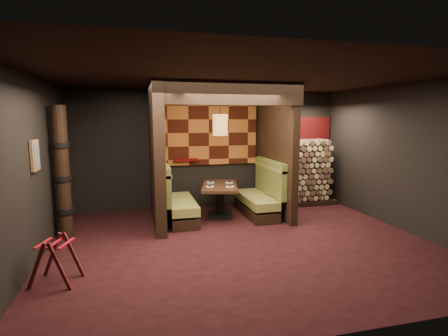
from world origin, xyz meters
TOP-DOWN VIEW (x-y plane):
  - floor at (0.00, 0.00)m, footprint 6.50×5.50m
  - ceiling at (0.00, 0.00)m, footprint 6.50×5.50m
  - wall_back at (0.00, 2.76)m, footprint 6.50×0.02m
  - wall_front at (0.00, -2.76)m, footprint 6.50×0.02m
  - wall_left at (-3.26, 0.00)m, footprint 0.02×5.50m
  - wall_right at (3.26, 0.00)m, footprint 0.02×5.50m
  - partition_left at (-1.35, 1.65)m, footprint 0.20×2.20m
  - partition_right at (1.30, 1.70)m, footprint 0.15×2.10m
  - header_beam at (-0.02, 0.70)m, footprint 2.85×0.18m
  - tapa_back_panel at (-0.02, 2.71)m, footprint 2.40×0.06m
  - tapa_side_panel at (-1.23, 1.82)m, footprint 0.04×1.85m
  - lacquer_shelf at (-0.60, 2.65)m, footprint 0.60×0.12m
  - booth_bench_left at (-0.96, 1.65)m, footprint 0.68×1.60m
  - booth_bench_right at (0.93, 1.65)m, footprint 0.68×1.60m
  - dining_table at (0.01, 1.70)m, footprint 1.05×1.51m
  - place_settings at (0.01, 1.70)m, footprint 0.71×0.74m
  - pendant_lamp at (0.01, 1.65)m, footprint 0.32×0.32m
  - framed_picture at (-3.22, 0.10)m, footprint 0.05×0.36m
  - luggage_rack at (-2.83, -0.80)m, footprint 0.71×0.59m
  - totem_column at (-3.05, 1.10)m, footprint 0.31×0.31m
  - firewood_stack at (2.29, 2.35)m, footprint 1.73×0.70m
  - mosaic_header at (2.29, 2.68)m, footprint 1.83×0.10m
  - bay_front_post at (1.39, 1.96)m, footprint 0.08×0.08m

SIDE VIEW (x-z plane):
  - floor at x=0.00m, z-range -0.02..0.00m
  - luggage_rack at x=-2.83m, z-range 0.00..0.66m
  - booth_bench_left at x=-0.96m, z-range -0.17..0.97m
  - booth_bench_right at x=0.93m, z-range -0.17..0.97m
  - dining_table at x=0.01m, z-range 0.13..0.85m
  - place_settings at x=0.01m, z-range 0.72..0.75m
  - firewood_stack at x=2.29m, z-range 0.00..1.64m
  - lacquer_shelf at x=-0.60m, z-range 1.15..1.21m
  - totem_column at x=-3.05m, z-range -0.01..2.39m
  - wall_back at x=0.00m, z-range 0.00..2.85m
  - wall_front at x=0.00m, z-range 0.00..2.85m
  - wall_left at x=-3.26m, z-range 0.00..2.85m
  - wall_right at x=3.26m, z-range 0.00..2.85m
  - partition_left at x=-1.35m, z-range 0.00..2.85m
  - partition_right at x=1.30m, z-range 0.00..2.85m
  - bay_front_post at x=1.39m, z-range 0.00..2.85m
  - framed_picture at x=-3.22m, z-range 1.39..1.85m
  - tapa_back_panel at x=-0.02m, z-range 1.04..2.60m
  - tapa_side_panel at x=-1.23m, z-range 1.12..2.58m
  - mosaic_header at x=2.29m, z-range 1.64..2.20m
  - pendant_lamp at x=0.01m, z-range 1.51..2.55m
  - header_beam at x=-0.02m, z-range 2.41..2.85m
  - ceiling at x=0.00m, z-range 2.85..2.87m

